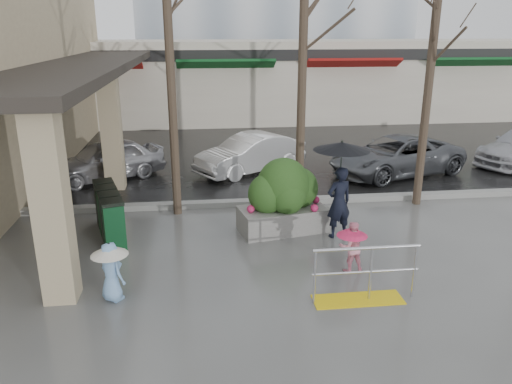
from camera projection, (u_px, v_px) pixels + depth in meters
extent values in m
plane|color=#51514F|center=(275.00, 273.00, 9.83)|extent=(120.00, 120.00, 0.00)
cube|color=black|center=(220.00, 107.00, 30.58)|extent=(120.00, 36.00, 0.01)
cube|color=gray|center=(252.00, 202.00, 13.58)|extent=(120.00, 0.30, 0.15)
cube|color=#2D2823|center=(87.00, 60.00, 15.70)|extent=(2.80, 18.00, 0.25)
cube|color=tan|center=(51.00, 206.00, 8.37)|extent=(0.55, 0.55, 3.50)
cube|color=tan|center=(111.00, 131.00, 14.50)|extent=(0.55, 0.55, 3.50)
cube|color=beige|center=(260.00, 80.00, 26.41)|extent=(34.00, 6.00, 4.00)
cube|color=maroon|center=(93.00, 69.00, 22.51)|extent=(4.50, 1.68, 0.87)
cube|color=#0F4C1E|center=(226.00, 68.00, 23.18)|extent=(4.50, 1.68, 0.87)
cube|color=maroon|center=(351.00, 67.00, 23.86)|extent=(4.50, 1.68, 0.87)
cube|color=#0F4C1E|center=(469.00, 65.00, 24.53)|extent=(4.50, 1.68, 0.87)
cube|color=black|center=(268.00, 55.00, 23.24)|extent=(34.00, 0.35, 0.50)
cube|color=yellow|center=(358.00, 299.00, 8.84)|extent=(1.60, 0.50, 0.02)
cylinder|color=silver|center=(315.00, 277.00, 8.60)|extent=(0.05, 0.05, 1.00)
cylinder|color=silver|center=(371.00, 274.00, 8.71)|extent=(0.05, 0.05, 1.00)
cylinder|color=silver|center=(414.00, 272.00, 8.80)|extent=(0.05, 0.05, 1.00)
cylinder|color=silver|center=(367.00, 248.00, 8.54)|extent=(1.90, 0.06, 0.06)
cylinder|color=silver|center=(365.00, 272.00, 8.68)|extent=(1.90, 0.04, 0.04)
cylinder|color=#382B21|center=(171.00, 80.00, 11.94)|extent=(0.22, 0.22, 6.80)
cylinder|color=#382B21|center=(302.00, 75.00, 12.27)|extent=(0.22, 0.22, 7.00)
cylinder|color=#382B21|center=(429.00, 83.00, 12.72)|extent=(0.22, 0.22, 6.50)
imported|color=black|center=(339.00, 202.00, 11.29)|extent=(0.70, 0.55, 1.67)
cylinder|color=black|center=(341.00, 166.00, 11.02)|extent=(0.02, 0.02, 1.06)
cone|color=black|center=(342.00, 146.00, 10.89)|extent=(1.27, 1.27, 0.18)
sphere|color=black|center=(342.00, 141.00, 10.85)|extent=(0.05, 0.05, 0.05)
imported|color=pink|center=(351.00, 247.00, 9.76)|extent=(0.52, 0.41, 1.04)
cylinder|color=black|center=(352.00, 238.00, 9.70)|extent=(0.02, 0.02, 0.45)
cone|color=#DE2356|center=(352.00, 231.00, 9.66)|extent=(0.61, 0.61, 0.18)
sphere|color=black|center=(353.00, 226.00, 9.62)|extent=(0.05, 0.05, 0.05)
imported|color=#7CA9DC|center=(111.00, 272.00, 8.70)|extent=(0.62, 0.62, 1.08)
cylinder|color=black|center=(110.00, 259.00, 8.62)|extent=(0.02, 0.02, 0.51)
cone|color=beige|center=(109.00, 250.00, 8.57)|extent=(0.65, 0.65, 0.18)
sphere|color=black|center=(109.00, 244.00, 8.53)|extent=(0.05, 0.05, 0.05)
cube|color=slate|center=(283.00, 219.00, 11.82)|extent=(2.19, 1.39, 0.56)
ellipsoid|color=#1C3E13|center=(283.00, 185.00, 11.56)|extent=(1.24, 1.11, 1.30)
sphere|color=#1C3E13|center=(267.00, 194.00, 11.46)|extent=(0.89, 0.89, 0.89)
sphere|color=#1C3E13|center=(298.00, 188.00, 11.81)|extent=(0.94, 0.94, 0.94)
cube|color=#0E3D1E|center=(114.00, 227.00, 10.70)|extent=(0.53, 0.53, 1.05)
cube|color=black|center=(112.00, 202.00, 10.52)|extent=(0.56, 0.56, 0.08)
cube|color=black|center=(111.00, 219.00, 11.16)|extent=(0.53, 0.53, 1.05)
cube|color=black|center=(109.00, 195.00, 10.98)|extent=(0.56, 0.56, 0.08)
cube|color=black|center=(108.00, 212.00, 11.61)|extent=(0.53, 0.53, 1.05)
cube|color=black|center=(106.00, 188.00, 11.44)|extent=(0.56, 0.56, 0.08)
cube|color=black|center=(105.00, 205.00, 12.07)|extent=(0.53, 0.53, 1.05)
cube|color=black|center=(103.00, 182.00, 11.89)|extent=(0.56, 0.56, 0.08)
imported|color=#B3B3B8|center=(105.00, 160.00, 15.76)|extent=(3.95, 3.10, 1.26)
imported|color=white|center=(250.00, 154.00, 16.54)|extent=(3.95, 3.17, 1.26)
imported|color=#595C61|center=(396.00, 156.00, 16.29)|extent=(4.96, 3.42, 1.26)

